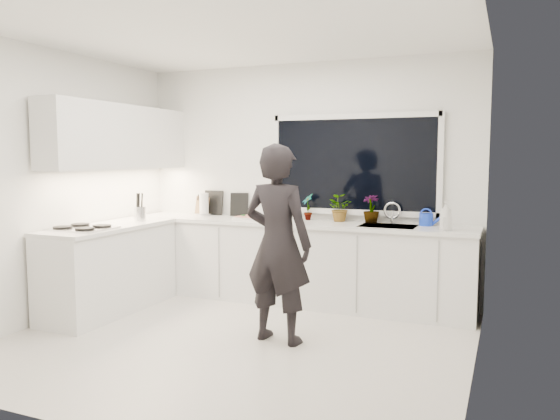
% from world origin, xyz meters
% --- Properties ---
extents(floor, '(4.00, 3.50, 0.02)m').
position_xyz_m(floor, '(0.00, 0.00, -0.01)').
color(floor, beige).
rests_on(floor, ground).
extents(wall_back, '(4.00, 0.02, 2.70)m').
position_xyz_m(wall_back, '(0.00, 1.76, 1.35)').
color(wall_back, white).
rests_on(wall_back, ground).
extents(wall_left, '(0.02, 3.50, 2.70)m').
position_xyz_m(wall_left, '(-2.01, 0.00, 1.35)').
color(wall_left, white).
rests_on(wall_left, ground).
extents(wall_right, '(0.02, 3.50, 2.70)m').
position_xyz_m(wall_right, '(2.01, 0.00, 1.35)').
color(wall_right, white).
rests_on(wall_right, ground).
extents(ceiling, '(4.00, 3.50, 0.02)m').
position_xyz_m(ceiling, '(0.00, 0.00, 2.71)').
color(ceiling, white).
rests_on(ceiling, wall_back).
extents(window, '(1.80, 0.02, 1.00)m').
position_xyz_m(window, '(0.60, 1.73, 1.55)').
color(window, black).
rests_on(window, wall_back).
extents(base_cabinets_back, '(3.92, 0.58, 0.88)m').
position_xyz_m(base_cabinets_back, '(0.00, 1.45, 0.44)').
color(base_cabinets_back, white).
rests_on(base_cabinets_back, floor).
extents(base_cabinets_left, '(0.58, 1.60, 0.88)m').
position_xyz_m(base_cabinets_left, '(-1.67, 0.35, 0.44)').
color(base_cabinets_left, white).
rests_on(base_cabinets_left, floor).
extents(countertop_back, '(3.94, 0.62, 0.04)m').
position_xyz_m(countertop_back, '(0.00, 1.44, 0.90)').
color(countertop_back, silver).
rests_on(countertop_back, base_cabinets_back).
extents(countertop_left, '(0.62, 1.60, 0.04)m').
position_xyz_m(countertop_left, '(-1.67, 0.35, 0.90)').
color(countertop_left, silver).
rests_on(countertop_left, base_cabinets_left).
extents(upper_cabinets, '(0.34, 2.10, 0.70)m').
position_xyz_m(upper_cabinets, '(-1.79, 0.70, 1.85)').
color(upper_cabinets, white).
rests_on(upper_cabinets, wall_left).
extents(sink, '(0.58, 0.42, 0.14)m').
position_xyz_m(sink, '(1.05, 1.45, 0.87)').
color(sink, silver).
rests_on(sink, countertop_back).
extents(faucet, '(0.03, 0.03, 0.22)m').
position_xyz_m(faucet, '(1.05, 1.65, 1.03)').
color(faucet, silver).
rests_on(faucet, countertop_back).
extents(stovetop, '(0.56, 0.48, 0.03)m').
position_xyz_m(stovetop, '(-1.69, -0.00, 0.94)').
color(stovetop, black).
rests_on(stovetop, countertop_left).
extents(person, '(0.68, 0.49, 1.75)m').
position_xyz_m(person, '(0.35, 0.17, 0.87)').
color(person, black).
rests_on(person, floor).
extents(pizza_tray, '(0.46, 0.37, 0.03)m').
position_xyz_m(pizza_tray, '(-0.47, 1.42, 0.94)').
color(pizza_tray, silver).
rests_on(pizza_tray, countertop_back).
extents(pizza, '(0.42, 0.33, 0.01)m').
position_xyz_m(pizza, '(-0.47, 1.42, 0.95)').
color(pizza, '#B63E18').
rests_on(pizza, pizza_tray).
extents(watering_can, '(0.18, 0.18, 0.13)m').
position_xyz_m(watering_can, '(1.41, 1.61, 0.98)').
color(watering_can, blue).
rests_on(watering_can, countertop_back).
extents(paper_towel_roll, '(0.12, 0.12, 0.26)m').
position_xyz_m(paper_towel_roll, '(-1.22, 1.55, 1.05)').
color(paper_towel_roll, silver).
rests_on(paper_towel_roll, countertop_back).
extents(knife_block, '(0.14, 0.11, 0.22)m').
position_xyz_m(knife_block, '(-1.27, 1.59, 1.03)').
color(knife_block, olive).
rests_on(knife_block, countertop_back).
extents(utensil_crock, '(0.17, 0.17, 0.16)m').
position_xyz_m(utensil_crock, '(-1.60, 0.80, 1.00)').
color(utensil_crock, '#BABBBF').
rests_on(utensil_crock, countertop_left).
extents(picture_frame_large, '(0.22, 0.08, 0.28)m').
position_xyz_m(picture_frame_large, '(-0.81, 1.69, 1.06)').
color(picture_frame_large, black).
rests_on(picture_frame_large, countertop_back).
extents(picture_frame_small, '(0.25, 0.03, 0.30)m').
position_xyz_m(picture_frame_small, '(-1.17, 1.69, 1.07)').
color(picture_frame_small, black).
rests_on(picture_frame_small, countertop_back).
extents(herb_plants, '(0.94, 0.29, 0.31)m').
position_xyz_m(herb_plants, '(0.51, 1.61, 1.07)').
color(herb_plants, '#26662D').
rests_on(herb_plants, countertop_back).
extents(soap_bottles, '(0.16, 0.16, 0.29)m').
position_xyz_m(soap_bottles, '(1.64, 1.30, 1.05)').
color(soap_bottles, '#D8BF66').
rests_on(soap_bottles, countertop_back).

